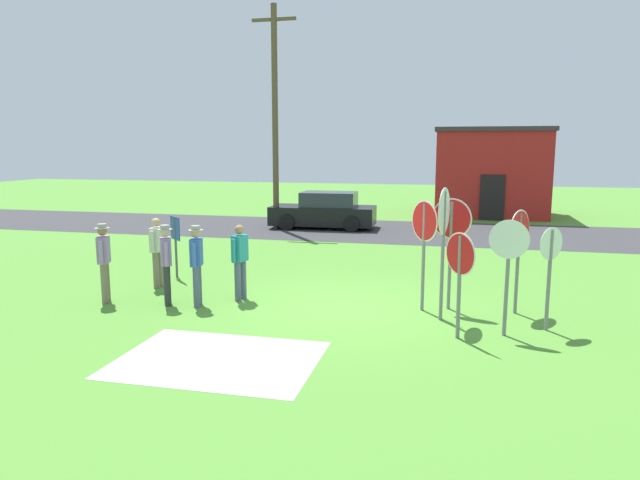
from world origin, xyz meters
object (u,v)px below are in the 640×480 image
Objects in this scene: parked_car_on_street at (324,212)px; person_in_blue at (240,258)px; stop_sign_tallest at (424,235)px; person_on_left at (157,248)px; stop_sign_leaning_left at (460,267)px; stop_sign_rear_right at (519,243)px; info_panel_leftmost at (175,236)px; stop_sign_nearest at (443,228)px; person_holding_notes at (104,258)px; stop_sign_rear_left at (550,262)px; stop_sign_leaning_right at (508,258)px; person_with_sunhat at (166,260)px; person_in_teal at (197,261)px; utility_pole at (275,115)px; stop_sign_low_front at (451,233)px.

person_in_blue reaches higher than parked_car_on_street.
stop_sign_tallest is 6.42m from person_on_left.
stop_sign_tallest reaches higher than stop_sign_leaning_left.
stop_sign_rear_right is (1.88, 0.22, -0.12)m from stop_sign_tallest.
stop_sign_leaning_left is 1.20× the size of info_panel_leftmost.
person_on_left is at bearing 170.16° from stop_sign_nearest.
person_holding_notes is 2.94m from person_in_blue.
stop_sign_rear_left is 0.84× the size of stop_sign_tallest.
stop_sign_tallest is 1.36× the size of person_in_blue.
stop_sign_leaning_right is 6.96m from person_with_sunhat.
stop_sign_leaning_left is at bearing -67.46° from parked_car_on_street.
stop_sign_nearest is at bearing -6.60° from person_in_blue.
stop_sign_nearest is 0.76m from stop_sign_tallest.
stop_sign_leaning_right reaches higher than person_with_sunhat.
stop_sign_rear_left is at bearing -8.87° from person_on_left.
person_with_sunhat is (-0.68, -0.06, 0.00)m from person_in_teal.
stop_sign_rear_right is at bearing 113.91° from stop_sign_rear_left.
info_panel_leftmost is (0.18, -9.17, -3.54)m from utility_pole.
person_on_left is (-7.08, 2.21, -0.35)m from stop_sign_leaning_left.
person_on_left is (-7.92, 1.81, -0.48)m from stop_sign_leaning_right.
stop_sign_tallest is at bearing -67.61° from parked_car_on_street.
person_in_blue is at bearing -178.55° from stop_sign_tallest.
parked_car_on_street is 2.25× the size of stop_sign_rear_left.
utility_pole is 3.40× the size of stop_sign_nearest.
info_panel_leftmost is at bearing 160.26° from stop_sign_leaning_right.
person_on_left is at bearing 171.13° from stop_sign_rear_left.
stop_sign_nearest is at bearing 1.81° from person_in_teal.
stop_sign_rear_left reaches higher than info_panel_leftmost.
person_holding_notes is (-8.67, -1.18, -0.49)m from stop_sign_rear_right.
person_in_teal is 1.00× the size of person_with_sunhat.
person_on_left is at bearing 164.39° from person_in_blue.
person_holding_notes reaches higher than person_in_blue.
stop_sign_rear_left is at bearing -29.75° from stop_sign_low_front.
stop_sign_leaning_right is at bearing -28.70° from stop_sign_nearest.
stop_sign_leaning_right is at bearing -19.74° from info_panel_leftmost.
stop_sign_leaning_right is 1.21× the size of person_holding_notes.
stop_sign_low_front is at bearing 23.52° from stop_sign_tallest.
parked_car_on_street is 9.91m from info_panel_leftmost.
person_in_blue is (0.70, -11.47, 0.26)m from parked_car_on_street.
stop_sign_leaning_left is (5.40, -13.01, 0.61)m from parked_car_on_street.
utility_pole is 4.65× the size of stop_sign_leaning_left.
person_holding_notes is at bearing 174.79° from stop_sign_leaning_left.
stop_sign_low_front is at bearing -11.26° from info_panel_leftmost.
parked_car_on_street is 13.06m from stop_sign_nearest.
stop_sign_low_front is at bearing 10.15° from person_with_sunhat.
person_on_left is 2.13m from person_in_teal.
stop_sign_rear_right reaches higher than stop_sign_leaning_left.
stop_sign_nearest is 1.55× the size of person_in_blue.
stop_sign_leaning_right is at bearing 25.71° from stop_sign_leaning_left.
stop_sign_leaning_left is (0.32, -1.04, -0.53)m from stop_sign_nearest.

